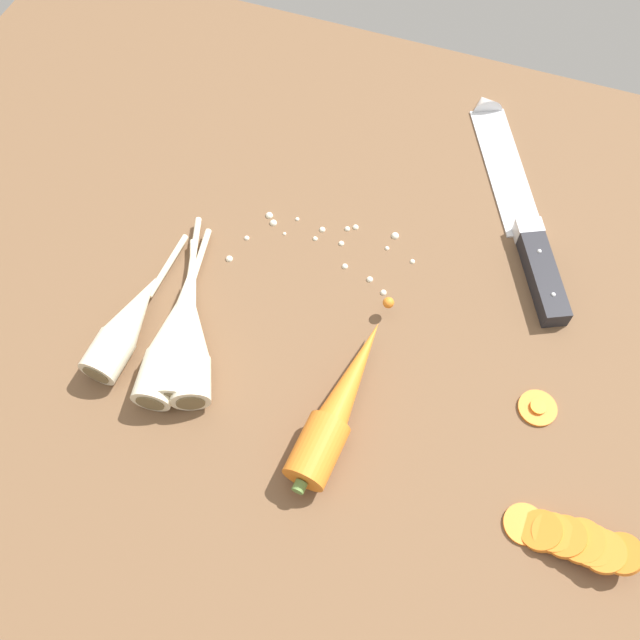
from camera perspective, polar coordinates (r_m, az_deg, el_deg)
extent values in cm
cube|color=brown|center=(76.19, 0.51, -0.07)|extent=(120.00, 90.00, 4.00)
cube|color=silver|center=(88.99, 14.99, 11.92)|extent=(12.71, 19.91, 0.50)
cone|color=silver|center=(96.30, 13.38, 16.94)|extent=(4.87, 4.43, 3.96)
cube|color=silver|center=(82.55, 16.73, 7.07)|extent=(3.52, 3.08, 2.20)
cube|color=#232328|center=(79.21, 17.88, 3.29)|extent=(7.33, 11.12, 2.20)
sphere|color=silver|center=(79.74, 17.58, 5.40)|extent=(0.50, 0.50, 0.50)
sphere|color=silver|center=(77.00, 18.63, 1.98)|extent=(0.50, 0.50, 0.50)
cylinder|color=orange|center=(65.72, -0.26, -10.71)|extent=(4.73, 6.62, 4.20)
cone|color=orange|center=(68.30, 2.42, -5.27)|extent=(5.30, 15.36, 3.99)
sphere|color=orange|center=(72.93, 5.65, 1.43)|extent=(1.20, 1.20, 1.20)
cylinder|color=#5B7F3D|center=(64.72, -1.70, -13.55)|extent=(1.28, 1.10, 1.20)
cylinder|color=beige|center=(70.41, -13.18, -4.75)|extent=(4.80, 5.77, 4.00)
cone|color=beige|center=(73.32, -11.57, 0.26)|extent=(5.27, 9.72, 3.80)
cylinder|color=beige|center=(77.61, -9.96, 4.58)|extent=(2.33, 9.95, 0.70)
cylinder|color=brown|center=(69.52, -13.79, -6.64)|extent=(2.81, 0.76, 2.80)
cylinder|color=beige|center=(72.87, -17.08, -2.86)|extent=(4.15, 4.58, 4.00)
cone|color=beige|center=(74.88, -14.76, 1.02)|extent=(4.07, 8.02, 3.80)
cylinder|color=beige|center=(78.13, -12.40, 4.40)|extent=(1.00, 8.55, 0.70)
cylinder|color=brown|center=(72.26, -17.94, -4.31)|extent=(2.81, 0.40, 2.80)
cylinder|color=beige|center=(70.31, -11.93, -4.37)|extent=(5.45, 6.28, 4.00)
cone|color=beige|center=(73.63, -11.18, 0.81)|extent=(6.55, 10.14, 3.80)
cylinder|color=beige|center=(78.34, -10.38, 5.23)|extent=(3.84, 9.90, 0.70)
cylinder|color=brown|center=(69.26, -12.22, -6.35)|extent=(2.75, 1.16, 2.80)
cylinder|color=beige|center=(69.67, -10.59, -4.93)|extent=(5.59, 5.93, 4.00)
cone|color=beige|center=(72.67, -10.55, -0.27)|extent=(6.94, 9.16, 3.80)
cylinder|color=beige|center=(76.94, -10.41, 3.72)|extent=(4.40, 8.49, 0.70)
cylinder|color=brown|center=(68.71, -10.60, -6.70)|extent=(2.67, 1.44, 2.80)
cylinder|color=orange|center=(68.25, 16.48, -15.76)|extent=(3.85, 3.85, 0.70)
cylinder|color=orange|center=(68.24, 17.72, -16.18)|extent=(3.80, 3.82, 2.20)
cylinder|color=orange|center=(68.24, 18.57, -16.26)|extent=(3.68, 3.62, 1.72)
cylinder|color=orange|center=(68.23, 19.48, -16.46)|extent=(3.86, 3.86, 2.14)
cylinder|color=orange|center=(68.35, 20.68, -16.64)|extent=(4.08, 4.06, 1.97)
cylinder|color=orange|center=(68.29, 21.42, -16.89)|extent=(3.88, 3.82, 1.77)
cylinder|color=orange|center=(68.27, 22.27, -17.21)|extent=(3.89, 3.84, 1.80)
cylinder|color=orange|center=(68.56, 23.59, -17.21)|extent=(3.65, 3.67, 2.24)
cylinder|color=orange|center=(72.45, 17.48, -6.87)|extent=(3.86, 3.86, 0.70)
cylinder|color=orange|center=(72.21, 17.53, -6.78)|extent=(1.62, 1.62, 0.16)
sphere|color=silver|center=(78.38, 7.63, 4.89)|extent=(0.58, 0.58, 0.58)
sphere|color=silver|center=(80.57, 2.95, 7.75)|extent=(0.69, 0.69, 0.69)
sphere|color=silver|center=(78.47, -7.50, 5.15)|extent=(0.80, 0.80, 0.80)
sphere|color=silver|center=(81.31, -1.89, 8.37)|extent=(0.49, 0.49, 0.49)
sphere|color=silver|center=(80.10, 6.22, 7.06)|extent=(0.90, 0.90, 0.90)
sphere|color=silver|center=(80.96, -3.88, 8.12)|extent=(0.84, 0.84, 0.84)
sphere|color=silver|center=(79.53, -0.40, 6.80)|extent=(0.58, 0.58, 0.58)
sphere|color=silver|center=(79.13, 5.55, 5.98)|extent=(0.52, 0.52, 0.52)
sphere|color=silver|center=(77.31, 2.15, 4.52)|extent=(0.68, 0.68, 0.68)
sphere|color=silver|center=(79.14, 1.77, 6.43)|extent=(0.65, 0.65, 0.65)
sphere|color=silver|center=(80.40, 2.26, 7.62)|extent=(0.65, 0.65, 0.65)
sphere|color=silver|center=(75.71, 5.25, 2.38)|extent=(0.69, 0.69, 0.69)
sphere|color=silver|center=(80.25, 0.19, 7.57)|extent=(0.71, 0.71, 0.71)
sphere|color=silver|center=(81.66, -4.21, 8.73)|extent=(0.86, 0.86, 0.86)
sphere|color=silver|center=(80.01, -6.06, 6.82)|extent=(0.60, 0.60, 0.60)
sphere|color=silver|center=(76.50, 4.13, 3.47)|extent=(0.72, 0.72, 0.72)
sphere|color=silver|center=(80.12, -2.94, 7.17)|extent=(0.41, 0.41, 0.41)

